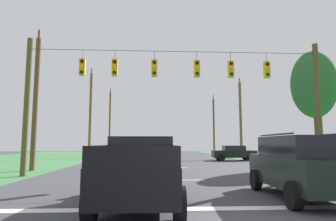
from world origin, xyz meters
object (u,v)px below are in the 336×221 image
at_px(utility_pole_mid_left, 36,101).
at_px(utility_pole_distant_right, 110,121).
at_px(pickup_truck, 141,170).
at_px(distant_car_oncoming, 148,157).
at_px(utility_pole_mid_right, 241,118).
at_px(tree_roadside_right, 314,84).
at_px(utility_pole_far_right, 214,125).
at_px(overhead_signal_span, 176,97).
at_px(utility_pole_far_left, 90,113).
at_px(distant_car_crossing_white, 138,152).
at_px(suv_black, 301,165).
at_px(distant_car_far_parked, 234,153).

xyz_separation_m(utility_pole_mid_left, utility_pole_distant_right, (0.39, 29.78, 0.99)).
height_order(pickup_truck, distant_car_oncoming, pickup_truck).
bearing_deg(distant_car_oncoming, utility_pole_mid_right, 50.97).
distance_m(utility_pole_distant_right, tree_roadside_right, 33.96).
xyz_separation_m(distant_car_oncoming, utility_pole_far_right, (10.95, 28.15, 4.07)).
height_order(overhead_signal_span, pickup_truck, overhead_signal_span).
height_order(utility_pole_mid_left, utility_pole_distant_right, utility_pole_distant_right).
bearing_deg(utility_pole_far_left, utility_pole_mid_left, -90.50).
height_order(utility_pole_mid_right, utility_pole_distant_right, utility_pole_distant_right).
distance_m(distant_car_crossing_white, distant_car_oncoming, 10.02).
distance_m(overhead_signal_span, distant_car_oncoming, 6.61).
xyz_separation_m(suv_black, utility_pole_far_left, (-12.31, 25.55, 4.33)).
distance_m(suv_black, distant_car_crossing_white, 22.72).
height_order(overhead_signal_span, utility_pole_mid_left, utility_pole_mid_left).
bearing_deg(distant_car_oncoming, utility_pole_distant_right, 104.06).
bearing_deg(pickup_truck, utility_pole_mid_left, 125.29).
bearing_deg(distant_car_oncoming, utility_pole_far_right, 68.74).
relative_size(distant_car_crossing_white, utility_pole_mid_left, 0.48).
relative_size(suv_black, utility_pole_mid_right, 0.49).
distance_m(distant_car_far_parked, utility_pole_far_right, 20.68).
xyz_separation_m(distant_car_oncoming, utility_pole_distant_right, (-6.93, 27.69, 4.69)).
distance_m(pickup_truck, tree_roadside_right, 18.55).
distance_m(suv_black, utility_pole_mid_left, 16.20).
xyz_separation_m(distant_car_far_parked, utility_pole_far_right, (2.36, 20.14, 4.07)).
bearing_deg(utility_pole_distant_right, utility_pole_far_right, 1.47).
xyz_separation_m(pickup_truck, utility_pole_far_left, (-7.18, 26.11, 4.42)).
relative_size(pickup_truck, utility_pole_mid_left, 0.58).
bearing_deg(suv_black, utility_pole_far_right, 81.71).
xyz_separation_m(utility_pole_mid_left, tree_roadside_right, (20.03, 2.09, 1.76)).
height_order(distant_car_crossing_white, utility_pole_far_right, utility_pole_far_right).
relative_size(utility_pole_far_left, utility_pole_distant_right, 0.98).
distance_m(distant_car_crossing_white, utility_pole_mid_left, 13.99).
bearing_deg(distant_car_far_parked, pickup_truck, -112.84).
relative_size(overhead_signal_span, distant_car_far_parked, 3.79).
bearing_deg(pickup_truck, utility_pole_far_left, 105.38).
xyz_separation_m(distant_car_oncoming, distant_car_far_parked, (8.60, 8.01, 0.00)).
height_order(utility_pole_mid_left, tree_roadside_right, utility_pole_mid_left).
relative_size(overhead_signal_span, tree_roadside_right, 1.86).
bearing_deg(utility_pole_mid_left, distant_car_crossing_white, 63.14).
bearing_deg(utility_pole_mid_right, suv_black, -103.39).
bearing_deg(suv_black, utility_pole_far_left, 115.73).
bearing_deg(utility_pole_far_right, distant_car_oncoming, -111.26).
bearing_deg(distant_car_far_parked, utility_pole_far_right, 83.33).
distance_m(utility_pole_mid_left, tree_roadside_right, 20.22).
bearing_deg(utility_pole_far_right, distant_car_far_parked, -96.67).
bearing_deg(distant_car_crossing_white, utility_pole_mid_right, 17.50).
bearing_deg(utility_pole_far_left, pickup_truck, -74.62).
xyz_separation_m(suv_black, distant_car_crossing_white, (-6.35, 21.81, -0.27)).
relative_size(distant_car_oncoming, utility_pole_mid_left, 0.48).
height_order(utility_pole_mid_left, utility_pole_far_left, utility_pole_far_left).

